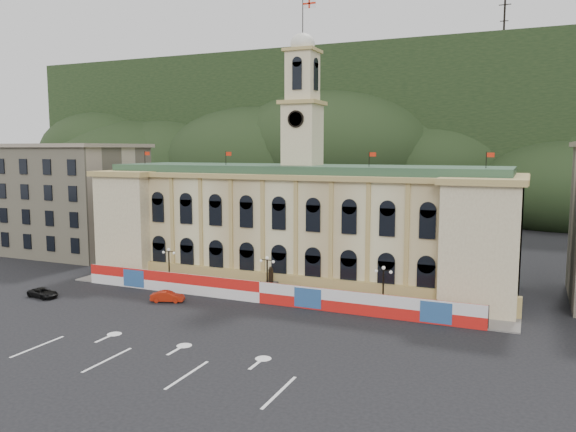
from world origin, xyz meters
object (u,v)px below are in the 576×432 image
at_px(red_sedan, 168,297).
at_px(statue, 271,287).
at_px(black_suv, 43,293).
at_px(lamp_center, 267,273).

bearing_deg(red_sedan, statue, -75.70).
relative_size(red_sedan, black_suv, 0.95).
height_order(statue, black_suv, statue).
height_order(red_sedan, black_suv, red_sedan).
distance_m(statue, black_suv, 27.42).
height_order(lamp_center, black_suv, lamp_center).
bearing_deg(statue, red_sedan, -145.64).
bearing_deg(black_suv, red_sedan, -65.84).
bearing_deg(red_sedan, black_suv, 86.19).
xyz_separation_m(statue, black_suv, (-25.00, -11.25, -0.62)).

